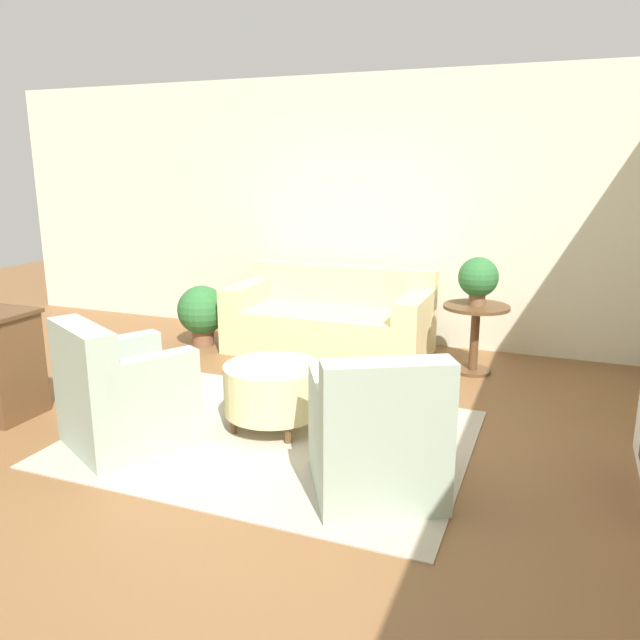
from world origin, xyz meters
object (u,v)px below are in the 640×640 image
object	(u,v)px
armchair_right	(377,438)
potted_plant_on_side_table	(478,278)
potted_plant_floor	(202,312)
armchair_left	(121,396)
side_table	(475,326)
couch	(330,322)
ottoman_table	(273,389)

from	to	relation	value
armchair_right	potted_plant_on_side_table	bearing A→B (deg)	85.14
armchair_right	potted_plant_floor	bearing A→B (deg)	138.46
armchair_left	side_table	bearing A→B (deg)	50.58
couch	ottoman_table	bearing A→B (deg)	-81.43
ottoman_table	couch	bearing A→B (deg)	98.57
couch	armchair_left	world-z (taller)	armchair_left
armchair_left	potted_plant_on_side_table	xyz separation A→B (m)	(2.02, 2.46, 0.54)
armchair_left	side_table	xyz separation A→B (m)	(2.02, 2.46, 0.09)
couch	potted_plant_floor	size ratio (longest dim) A/B	3.15
armchair_left	potted_plant_floor	distance (m)	2.45
side_table	potted_plant_on_side_table	world-z (taller)	potted_plant_on_side_table
ottoman_table	armchair_left	bearing A→B (deg)	-142.78
couch	side_table	xyz separation A→B (m)	(1.48, -0.16, 0.13)
couch	ottoman_table	xyz separation A→B (m)	(0.30, -1.99, -0.01)
ottoman_table	side_table	bearing A→B (deg)	57.00
armchair_left	armchair_right	bearing A→B (deg)	0.00
couch	potted_plant_on_side_table	size ratio (longest dim) A/B	4.63
ottoman_table	side_table	world-z (taller)	side_table
armchair_left	armchair_right	size ratio (longest dim) A/B	1.00
couch	potted_plant_on_side_table	distance (m)	1.60
couch	potted_plant_on_side_table	bearing A→B (deg)	-6.32
armchair_left	potted_plant_floor	bearing A→B (deg)	109.13
couch	armchair_left	distance (m)	2.68
armchair_left	potted_plant_on_side_table	size ratio (longest dim) A/B	2.27
couch	armchair_left	xyz separation A→B (m)	(-0.54, -2.62, 0.04)
armchair_left	potted_plant_floor	size ratio (longest dim) A/B	1.54
potted_plant_floor	couch	bearing A→B (deg)	12.82
couch	armchair_left	size ratio (longest dim) A/B	2.04
ottoman_table	side_table	distance (m)	2.18
armchair_left	couch	bearing A→B (deg)	78.40
armchair_right	ottoman_table	bearing A→B (deg)	146.85
couch	ottoman_table	distance (m)	2.01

